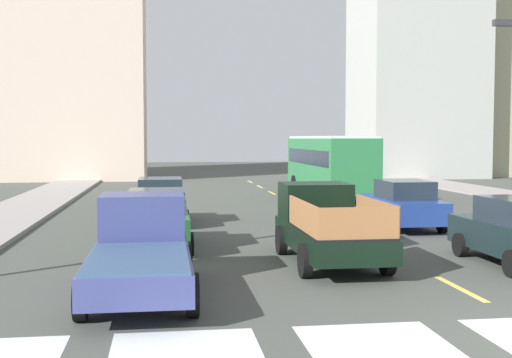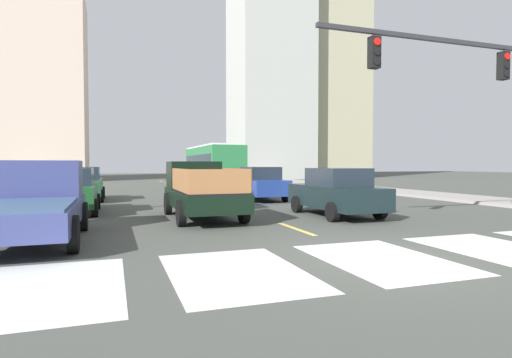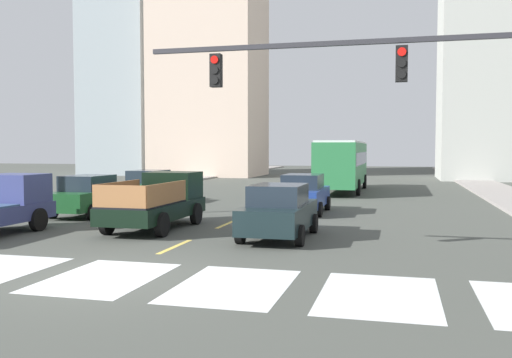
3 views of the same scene
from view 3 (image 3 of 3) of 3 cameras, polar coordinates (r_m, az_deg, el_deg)
name	(u,v)px [view 3 (image 3 of 3)]	position (r m, az deg, el deg)	size (l,w,h in m)	color
ground_plane	(105,277)	(12.97, -15.22, -9.68)	(160.00, 160.00, 0.00)	#464943
sidewalk_left	(70,196)	(34.64, -18.46, -1.62)	(3.18, 110.00, 0.15)	gray
crosswalk_stripe_3	(105,277)	(12.97, -15.22, -9.67)	(2.28, 3.38, 0.01)	silver
crosswalk_stripe_4	(233,285)	(11.81, -2.36, -10.82)	(2.28, 3.38, 0.01)	silver
crosswalk_stripe_5	(379,295)	(11.34, 12.47, -11.48)	(2.28, 3.38, 0.01)	silver
lane_dash_0	(175,247)	(16.49, -8.28, -6.85)	(0.16, 2.40, 0.01)	#E5C453
lane_dash_1	(227,224)	(21.14, -3.02, -4.62)	(0.16, 2.40, 0.01)	#E5C453
lane_dash_2	(259,210)	(25.91, 0.30, -3.18)	(0.16, 2.40, 0.01)	#E5C453
lane_dash_3	(281,200)	(30.76, 2.58, -2.18)	(0.16, 2.40, 0.01)	#E5C453
lane_dash_4	(297,193)	(35.65, 4.23, -1.45)	(0.16, 2.40, 0.01)	#E5C453
lane_dash_5	(309,188)	(40.57, 5.48, -0.90)	(0.16, 2.40, 0.01)	#E5C453
lane_dash_6	(319,184)	(45.50, 6.46, -0.47)	(0.16, 2.40, 0.01)	#E5C453
lane_dash_7	(327,180)	(50.45, 7.25, -0.12)	(0.16, 2.40, 0.01)	#E5C453
pickup_stakebed	(160,202)	(20.41, -9.83, -2.30)	(2.18, 5.20, 1.96)	black
city_bus	(343,162)	(37.21, 8.84, 1.72)	(2.72, 10.80, 3.32)	#28733F
sedan_far	(150,186)	(29.78, -10.82, -0.75)	(2.02, 4.40, 1.72)	#204E2F
sedan_near_right	(303,194)	(24.74, 4.86, -1.49)	(2.02, 4.40, 1.72)	navy
sedan_mid	(89,195)	(24.77, -16.67, -1.61)	(2.02, 4.40, 1.72)	#1C5126
sedan_near_left	(279,211)	(17.75, 2.38, -3.31)	(2.02, 4.40, 1.72)	black
traffic_signal_gantry	(460,86)	(13.86, 20.10, 8.92)	(11.62, 0.27, 6.00)	#2D2D33
block_mid_left	(210,77)	(59.53, -4.76, 10.33)	(10.70, 8.84, 20.63)	beige
block_low_left	(127,40)	(65.70, -13.08, 13.70)	(7.73, 9.09, 29.96)	#8F9CA1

